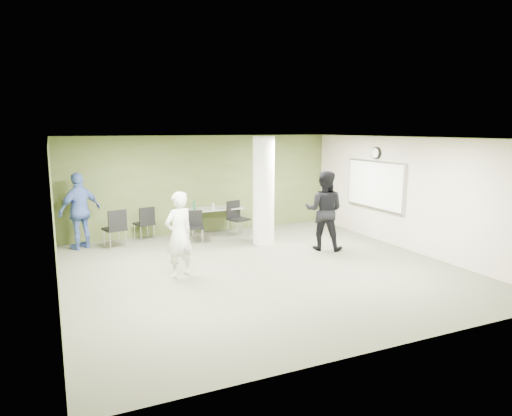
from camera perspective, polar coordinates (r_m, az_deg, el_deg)
name	(u,v)px	position (r m, az deg, el deg)	size (l,w,h in m)	color
floor	(261,269)	(9.93, 0.60, -7.61)	(8.00, 8.00, 0.00)	#515140
ceiling	(261,138)	(9.48, 0.63, 8.76)	(8.00, 8.00, 0.00)	white
wall_back	(203,184)	(13.31, -6.64, 2.97)	(8.00, 0.02, 2.80)	#495126
wall_left	(54,220)	(8.74, -23.93, -1.42)	(0.02, 8.00, 2.80)	#495126
wall_right_cream	(408,194)	(11.83, 18.49, 1.67)	(0.02, 8.00, 2.80)	beige
column	(264,191)	(11.82, 0.95, 2.17)	(0.56, 0.56, 2.80)	silver
whiteboard	(374,185)	(12.67, 14.59, 2.83)	(0.05, 2.30, 1.30)	silver
wall_clock	(376,153)	(12.60, 14.77, 6.67)	(0.06, 0.32, 0.32)	black
folding_table	(213,210)	(13.02, -5.37, -0.21)	(1.62, 0.73, 1.01)	gray
wastebasket	(185,232)	(12.88, -8.83, -2.96)	(0.26, 0.26, 0.30)	#4C4C4C
chair_back_left	(116,226)	(11.97, -17.13, -2.13)	(0.61, 0.61, 1.00)	black
chair_back_right	(145,221)	(12.60, -13.68, -1.59)	(0.57, 0.57, 0.93)	black
chair_table_left	(195,224)	(12.19, -7.60, -2.03)	(0.50, 0.50, 0.84)	black
chair_table_right	(236,215)	(12.85, -2.48, -0.93)	(0.62, 0.62, 0.98)	black
woman_white	(179,235)	(9.35, -9.61, -3.29)	(0.64, 0.42, 1.76)	white
man_black	(324,210)	(11.42, 8.52, -0.30)	(0.96, 0.75, 1.98)	black
man_blue	(80,211)	(12.18, -21.13, -0.34)	(1.13, 0.47, 1.93)	#4762B0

